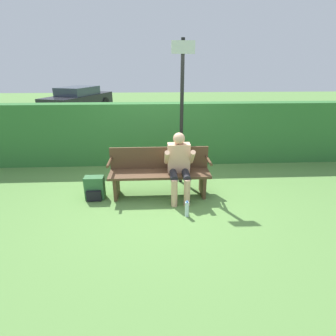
{
  "coord_description": "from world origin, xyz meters",
  "views": [
    {
      "loc": [
        -0.08,
        -4.49,
        2.33
      ],
      "look_at": [
        0.15,
        -0.1,
        0.6
      ],
      "focal_mm": 28.0,
      "sensor_mm": 36.0,
      "label": 1
    }
  ],
  "objects_px": {
    "park_bench": "(160,171)",
    "signpost": "(182,108)",
    "water_bottle": "(187,209)",
    "person_seated": "(179,163)",
    "backpack": "(95,188)",
    "parked_car": "(79,100)"
  },
  "relations": [
    {
      "from": "person_seated",
      "to": "signpost",
      "type": "bearing_deg",
      "value": 81.61
    },
    {
      "from": "backpack",
      "to": "water_bottle",
      "type": "bearing_deg",
      "value": -23.55
    },
    {
      "from": "backpack",
      "to": "water_bottle",
      "type": "height_order",
      "value": "backpack"
    },
    {
      "from": "park_bench",
      "to": "signpost",
      "type": "distance_m",
      "value": 1.3
    },
    {
      "from": "water_bottle",
      "to": "backpack",
      "type": "bearing_deg",
      "value": 156.45
    },
    {
      "from": "person_seated",
      "to": "backpack",
      "type": "height_order",
      "value": "person_seated"
    },
    {
      "from": "water_bottle",
      "to": "person_seated",
      "type": "bearing_deg",
      "value": 95.62
    },
    {
      "from": "water_bottle",
      "to": "parked_car",
      "type": "height_order",
      "value": "parked_car"
    },
    {
      "from": "park_bench",
      "to": "backpack",
      "type": "height_order",
      "value": "park_bench"
    },
    {
      "from": "person_seated",
      "to": "signpost",
      "type": "xyz_separation_m",
      "value": [
        0.1,
        0.66,
        0.89
      ]
    },
    {
      "from": "backpack",
      "to": "signpost",
      "type": "bearing_deg",
      "value": 21.55
    },
    {
      "from": "person_seated",
      "to": "park_bench",
      "type": "bearing_deg",
      "value": 159.71
    },
    {
      "from": "person_seated",
      "to": "signpost",
      "type": "relative_size",
      "value": 0.43
    },
    {
      "from": "parked_car",
      "to": "backpack",
      "type": "bearing_deg",
      "value": -143.57
    },
    {
      "from": "water_bottle",
      "to": "signpost",
      "type": "bearing_deg",
      "value": 88.88
    },
    {
      "from": "signpost",
      "to": "water_bottle",
      "type": "bearing_deg",
      "value": -91.12
    },
    {
      "from": "park_bench",
      "to": "water_bottle",
      "type": "xyz_separation_m",
      "value": [
        0.42,
        -0.84,
        -0.33
      ]
    },
    {
      "from": "backpack",
      "to": "parked_car",
      "type": "xyz_separation_m",
      "value": [
        -2.82,
        9.87,
        0.42
      ]
    },
    {
      "from": "park_bench",
      "to": "signpost",
      "type": "xyz_separation_m",
      "value": [
        0.45,
        0.52,
        1.1
      ]
    },
    {
      "from": "backpack",
      "to": "park_bench",
      "type": "bearing_deg",
      "value": 6.17
    },
    {
      "from": "person_seated",
      "to": "parked_car",
      "type": "distance_m",
      "value": 10.8
    },
    {
      "from": "backpack",
      "to": "water_bottle",
      "type": "relative_size",
      "value": 1.54
    }
  ]
}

